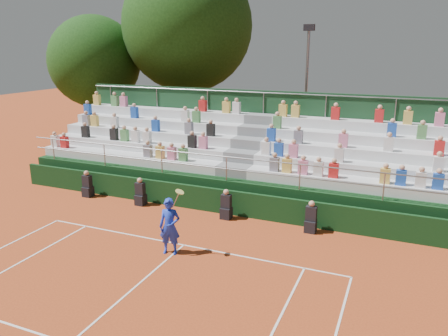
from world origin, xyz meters
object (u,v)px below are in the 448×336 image
at_px(tennis_player, 170,226).
at_px(tree_east, 187,26).
at_px(tree_west, 95,62).
at_px(floodlight_mast, 306,83).

distance_m(tennis_player, tree_east, 16.68).
relative_size(tree_west, floodlight_mast, 1.10).
distance_m(tree_west, tree_east, 6.47).
height_order(tennis_player, floodlight_mast, floodlight_mast).
bearing_deg(tennis_player, tree_west, 135.28).
bearing_deg(tree_east, tree_west, -163.55).
bearing_deg(tree_east, floodlight_mast, -0.92).
bearing_deg(floodlight_mast, tennis_player, -94.84).
height_order(tennis_player, tree_east, tree_east).
relative_size(tennis_player, tree_west, 0.26).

